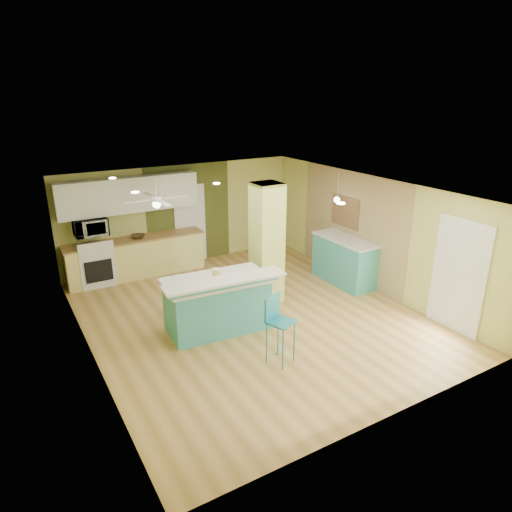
{
  "coord_description": "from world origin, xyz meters",
  "views": [
    {
      "loc": [
        -4.0,
        -6.97,
        4.19
      ],
      "look_at": [
        0.34,
        0.4,
        1.07
      ],
      "focal_mm": 32.0,
      "sensor_mm": 36.0,
      "label": 1
    }
  ],
  "objects_px": {
    "side_counter": "(345,260)",
    "fruit_bowl": "(138,237)",
    "peninsula": "(218,303)",
    "bar_stool": "(277,319)",
    "canister": "(216,273)"
  },
  "relations": [
    {
      "from": "side_counter",
      "to": "peninsula",
      "type": "bearing_deg",
      "value": -171.16
    },
    {
      "from": "fruit_bowl",
      "to": "canister",
      "type": "relative_size",
      "value": 1.88
    },
    {
      "from": "bar_stool",
      "to": "side_counter",
      "type": "relative_size",
      "value": 0.7
    },
    {
      "from": "bar_stool",
      "to": "fruit_bowl",
      "type": "distance_m",
      "value": 4.8
    },
    {
      "from": "bar_stool",
      "to": "canister",
      "type": "height_order",
      "value": "canister"
    },
    {
      "from": "bar_stool",
      "to": "fruit_bowl",
      "type": "height_order",
      "value": "bar_stool"
    },
    {
      "from": "fruit_bowl",
      "to": "peninsula",
      "type": "bearing_deg",
      "value": -82.26
    },
    {
      "from": "peninsula",
      "to": "bar_stool",
      "type": "height_order",
      "value": "peninsula"
    },
    {
      "from": "peninsula",
      "to": "fruit_bowl",
      "type": "xyz_separation_m",
      "value": [
        -0.45,
        3.29,
        0.45
      ]
    },
    {
      "from": "side_counter",
      "to": "canister",
      "type": "height_order",
      "value": "canister"
    },
    {
      "from": "side_counter",
      "to": "fruit_bowl",
      "type": "relative_size",
      "value": 4.98
    },
    {
      "from": "bar_stool",
      "to": "side_counter",
      "type": "height_order",
      "value": "bar_stool"
    },
    {
      "from": "fruit_bowl",
      "to": "canister",
      "type": "bearing_deg",
      "value": -81.73
    },
    {
      "from": "bar_stool",
      "to": "side_counter",
      "type": "distance_m",
      "value": 3.7
    },
    {
      "from": "bar_stool",
      "to": "fruit_bowl",
      "type": "relative_size",
      "value": 3.47
    }
  ]
}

